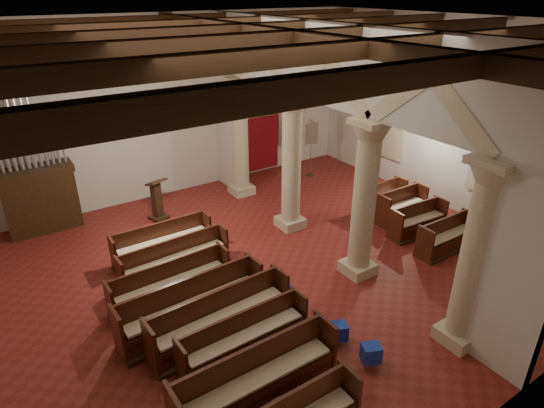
{
  "coord_description": "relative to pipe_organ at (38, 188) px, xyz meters",
  "views": [
    {
      "loc": [
        -5.49,
        -8.5,
        6.72
      ],
      "look_at": [
        0.46,
        0.5,
        1.53
      ],
      "focal_mm": 30.0,
      "sensor_mm": 36.0,
      "label": 1
    }
  ],
  "objects": [
    {
      "name": "aisle_pew_1",
      "position": [
        9.19,
        -6.46,
        -1.05
      ],
      "size": [
        1.91,
        0.76,
        0.96
      ],
      "rotation": [
        0.0,
        0.0,
        -0.06
      ],
      "color": "#382311",
      "rests_on": "floor"
    },
    {
      "name": "pipe_organ",
      "position": [
        0.0,
        0.0,
        0.0
      ],
      "size": [
        2.1,
        0.85,
        4.4
      ],
      "color": "#382311",
      "rests_on": "floor"
    },
    {
      "name": "arcade",
      "position": [
        6.3,
        -5.5,
        2.19
      ],
      "size": [
        0.9,
        11.9,
        6.0
      ],
      "color": "beige",
      "rests_on": "floor"
    },
    {
      "name": "tube_heater_b",
      "position": [
        3.14,
        -9.09,
        -1.21
      ],
      "size": [
        0.98,
        0.43,
        0.1
      ],
      "primitive_type": "cylinder",
      "rotation": [
        0.0,
        1.57,
        0.34
      ],
      "color": "silver",
      "rests_on": "floor"
    },
    {
      "name": "floor",
      "position": [
        4.5,
        -5.5,
        -1.37
      ],
      "size": [
        14.0,
        14.0,
        0.0
      ],
      "primitive_type": "plane",
      "color": "maroon",
      "rests_on": "ground"
    },
    {
      "name": "nave_pew_5",
      "position": [
        1.86,
        -5.42,
        -1.05
      ],
      "size": [
        2.91,
        0.76,
        0.97
      ],
      "rotation": [
        0.0,
        0.0,
        0.04
      ],
      "color": "#382311",
      "rests_on": "floor"
    },
    {
      "name": "nave_pew_7",
      "position": [
        2.4,
        -3.51,
        -1.05
      ],
      "size": [
        2.7,
        0.66,
        0.99
      ],
      "rotation": [
        0.0,
        0.0,
        -0.0
      ],
      "color": "#382311",
      "rests_on": "floor"
    },
    {
      "name": "hymnal_box_b",
      "position": [
        4.18,
        -8.67,
        -1.09
      ],
      "size": [
        0.45,
        0.42,
        0.37
      ],
      "primitive_type": "cube",
      "rotation": [
        0.0,
        0.0,
        -0.41
      ],
      "color": "navy",
      "rests_on": "floor"
    },
    {
      "name": "window_back",
      "position": [
        9.5,
        0.48,
        0.83
      ],
      "size": [
        1.0,
        0.03,
        2.2
      ],
      "primitive_type": "cube",
      "color": "#367A5A",
      "rests_on": "wall_back"
    },
    {
      "name": "nave_pew_6",
      "position": [
        2.35,
        -4.48,
        -1.06
      ],
      "size": [
        2.9,
        0.78,
        0.96
      ],
      "rotation": [
        0.0,
        0.0,
        0.05
      ],
      "color": "#382311",
      "rests_on": "floor"
    },
    {
      "name": "wall_right",
      "position": [
        11.5,
        -5.5,
        1.63
      ],
      "size": [
        0.02,
        12.0,
        6.0
      ],
      "primitive_type": "cube",
      "color": "beige",
      "rests_on": "floor"
    },
    {
      "name": "tube_heater_a",
      "position": [
        2.08,
        -9.32,
        -1.21
      ],
      "size": [
        0.92,
        0.28,
        0.09
      ],
      "primitive_type": "cylinder",
      "rotation": [
        0.0,
        1.57,
        0.21
      ],
      "color": "white",
      "rests_on": "floor"
    },
    {
      "name": "wall_back",
      "position": [
        4.5,
        0.5,
        1.63
      ],
      "size": [
        14.0,
        0.02,
        6.0
      ],
      "primitive_type": "cube",
      "color": "beige",
      "rests_on": "floor"
    },
    {
      "name": "ceiling_beams",
      "position": [
        4.5,
        -5.5,
        4.45
      ],
      "size": [
        13.8,
        11.8,
        0.3
      ],
      "primitive_type": null,
      "color": "#382311",
      "rests_on": "wall_back"
    },
    {
      "name": "wall_front",
      "position": [
        4.5,
        -11.5,
        1.63
      ],
      "size": [
        14.0,
        0.02,
        6.0
      ],
      "primitive_type": "cube",
      "color": "beige",
      "rests_on": "floor"
    },
    {
      "name": "nave_pew_4",
      "position": [
        1.9,
        -6.55,
        -1.0
      ],
      "size": [
        3.3,
        0.9,
        1.14
      ],
      "rotation": [
        0.0,
        0.0,
        0.04
      ],
      "color": "#382311",
      "rests_on": "floor"
    },
    {
      "name": "lectern",
      "position": [
        3.09,
        -1.28,
        -0.79
      ],
      "size": [
        0.67,
        0.7,
        1.41
      ],
      "rotation": [
        0.0,
        0.0,
        0.29
      ],
      "color": "#341D10",
      "rests_on": "floor"
    },
    {
      "name": "hymnal_box_c",
      "position": [
        4.02,
        -6.95,
        -1.11
      ],
      "size": [
        0.4,
        0.36,
        0.33
      ],
      "primitive_type": "cube",
      "rotation": [
        0.0,
        0.0,
        -0.35
      ],
      "color": "navy",
      "rests_on": "floor"
    },
    {
      "name": "window_right_b",
      "position": [
        11.48,
        -3.0,
        0.83
      ],
      "size": [
        0.03,
        1.0,
        2.2
      ],
      "primitive_type": "cube",
      "color": "#367A5A",
      "rests_on": "wall_right"
    },
    {
      "name": "aisle_pew_3",
      "position": [
        9.4,
        -4.79,
        -1.05
      ],
      "size": [
        1.93,
        0.75,
        0.96
      ],
      "rotation": [
        0.0,
        0.0,
        0.06
      ],
      "color": "#382311",
      "rests_on": "floor"
    },
    {
      "name": "nave_pew_3",
      "position": [
        2.24,
        -7.2,
        -1.02
      ],
      "size": [
        3.18,
        0.89,
        1.08
      ],
      "rotation": [
        0.0,
        0.0,
        0.05
      ],
      "color": "#382311",
      "rests_on": "floor"
    },
    {
      "name": "window_right_a",
      "position": [
        11.48,
        -7.0,
        0.83
      ],
      "size": [
        0.03,
        1.0,
        2.2
      ],
      "primitive_type": "cube",
      "color": "#367A5A",
      "rests_on": "wall_right"
    },
    {
      "name": "dossal_curtain",
      "position": [
        8.0,
        0.42,
        -0.21
      ],
      "size": [
        1.8,
        0.07,
        2.17
      ],
      "color": "maroon",
      "rests_on": "floor"
    },
    {
      "name": "nave_pew_2",
      "position": [
        2.4,
        -7.91,
        -1.06
      ],
      "size": [
        2.78,
        0.7,
        0.96
      ],
      "rotation": [
        0.0,
        0.0,
        0.02
      ],
      "color": "#382311",
      "rests_on": "floor"
    },
    {
      "name": "nave_pew_1",
      "position": [
        2.0,
        -9.02,
        -1.0
      ],
      "size": [
        3.13,
        0.78,
        1.13
      ],
      "rotation": [
        0.0,
        0.0,
        0.01
      ],
      "color": "#382311",
      "rests_on": "floor"
    },
    {
      "name": "hymnal_box_a",
      "position": [
        4.31,
        -9.48,
        -1.09
      ],
      "size": [
        0.45,
        0.41,
        0.36
      ],
      "primitive_type": "cube",
      "rotation": [
        0.0,
        0.0,
        -0.41
      ],
      "color": "#162198",
      "rests_on": "floor"
    },
    {
      "name": "aisle_pew_2",
      "position": [
        9.45,
        -5.58,
        -1.02
      ],
      "size": [
        1.74,
        0.7,
        1.04
      ],
      "rotation": [
        0.0,
        0.0,
        -0.01
      ],
      "color": "#382311",
      "rests_on": "floor"
    },
    {
      "name": "ceiling",
      "position": [
        4.5,
        -5.5,
        4.63
      ],
      "size": [
        14.0,
        14.0,
        0.0
      ],
      "primitive_type": "plane",
      "rotation": [
        3.14,
        0.0,
        0.0
      ],
      "color": "black",
      "rests_on": "wall_back"
    },
    {
      "name": "processional_banner",
      "position": [
        9.38,
        -1.03,
        -0.59
      ],
      "size": [
        0.51,
        0.65,
        2.27
      ],
      "rotation": [
        0.0,
        0.0,
        -0.22
      ],
      "color": "#382311",
      "rests_on": "floor"
    },
    {
      "name": "aisle_pew_0",
      "position": [
        9.1,
        -7.55,
        -1.05
      ],
      "size": [
        1.94,
        0.66,
        0.97
      ],
      "rotation": [
        0.0,
        0.0,
        -0.0
      ],
      "color": "#382311",
      "rests_on": "floor"
    }
  ]
}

